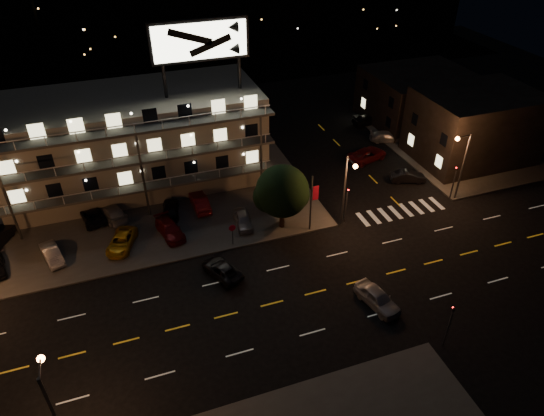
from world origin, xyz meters
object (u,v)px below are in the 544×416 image
object	(u,v)px
lot_car_4	(243,220)
lot_car_7	(112,212)
side_car_0	(408,177)
tree	(282,193)
road_car_east	(377,298)
lot_car_2	(122,241)
road_car_west	(222,269)

from	to	relation	value
lot_car_4	lot_car_7	bearing A→B (deg)	160.69
lot_car_4	side_car_0	size ratio (longest dim) A/B	0.94
tree	lot_car_4	size ratio (longest dim) A/B	1.81
lot_car_7	side_car_0	bearing A→B (deg)	156.97
lot_car_7	road_car_east	xyz separation A→B (m)	(19.94, -20.04, -0.09)
lot_car_2	lot_car_7	size ratio (longest dim) A/B	0.94
tree	road_car_west	bearing A→B (deg)	-146.93
tree	lot_car_4	world-z (taller)	tree
lot_car_4	road_car_east	size ratio (longest dim) A/B	0.85
side_car_0	road_car_west	bearing A→B (deg)	127.16
road_car_west	tree	bearing A→B (deg)	-169.29
lot_car_2	side_car_0	size ratio (longest dim) A/B	1.11
lot_car_7	road_car_west	size ratio (longest dim) A/B	1.09
road_car_east	road_car_west	xyz separation A→B (m)	(-11.31, 7.88, -0.15)
lot_car_7	road_car_east	distance (m)	28.27
lot_car_4	road_car_west	distance (m)	7.48
lot_car_7	side_car_0	xyz separation A→B (m)	(33.20, -3.79, -0.18)
lot_car_4	road_car_east	xyz separation A→B (m)	(7.44, -14.28, -0.04)
lot_car_2	lot_car_4	bearing A→B (deg)	19.94
tree	road_car_east	size ratio (longest dim) A/B	1.54
tree	road_car_west	size ratio (longest dim) A/B	1.57
lot_car_7	lot_car_4	bearing A→B (deg)	138.71
lot_car_4	road_car_east	bearing A→B (deg)	-56.99
road_car_east	road_car_west	distance (m)	13.79
tree	lot_car_2	world-z (taller)	tree
lot_car_4	road_car_east	distance (m)	16.10
lot_car_7	side_car_0	size ratio (longest dim) A/B	1.19
lot_car_2	tree	bearing A→B (deg)	14.97
side_car_0	road_car_west	distance (m)	25.96
side_car_0	lot_car_7	bearing A→B (deg)	101.83
road_car_west	road_car_east	bearing A→B (deg)	122.78
lot_car_4	lot_car_7	size ratio (longest dim) A/B	0.79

